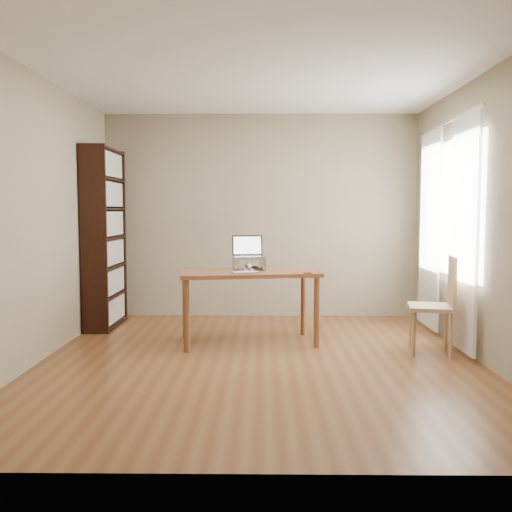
# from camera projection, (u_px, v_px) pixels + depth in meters

# --- Properties ---
(room) EXTENTS (4.04, 4.54, 2.64)m
(room) POSITION_uv_depth(u_px,v_px,m) (263.00, 218.00, 5.12)
(room) COLOR #5C3218
(room) RESTS_ON ground
(bookshelf) EXTENTS (0.30, 0.90, 2.10)m
(bookshelf) POSITION_uv_depth(u_px,v_px,m) (105.00, 238.00, 6.70)
(bookshelf) COLOR black
(bookshelf) RESTS_ON ground
(curtains) EXTENTS (0.03, 1.90, 2.25)m
(curtains) POSITION_uv_depth(u_px,v_px,m) (445.00, 230.00, 5.89)
(curtains) COLOR white
(curtains) RESTS_ON ground
(desk) EXTENTS (1.51, 0.92, 0.75)m
(desk) POSITION_uv_depth(u_px,v_px,m) (249.00, 280.00, 5.87)
(desk) COLOR brown
(desk) RESTS_ON ground
(laptop_stand) EXTENTS (0.32, 0.25, 0.13)m
(laptop_stand) POSITION_uv_depth(u_px,v_px,m) (249.00, 262.00, 5.94)
(laptop_stand) COLOR silver
(laptop_stand) RESTS_ON desk
(laptop) EXTENTS (0.35, 0.31, 0.23)m
(laptop) POSITION_uv_depth(u_px,v_px,m) (249.00, 252.00, 5.98)
(laptop) COLOR silver
(laptop) RESTS_ON laptop_stand
(keyboard) EXTENTS (0.29, 0.20, 0.02)m
(keyboard) POSITION_uv_depth(u_px,v_px,m) (246.00, 272.00, 5.64)
(keyboard) COLOR silver
(keyboard) RESTS_ON desk
(coaster) EXTENTS (0.09, 0.09, 0.01)m
(coaster) POSITION_uv_depth(u_px,v_px,m) (308.00, 273.00, 5.65)
(coaster) COLOR brown
(coaster) RESTS_ON desk
(cat) EXTENTS (0.23, 0.47, 0.14)m
(cat) POSITION_uv_depth(u_px,v_px,m) (247.00, 264.00, 5.97)
(cat) COLOR #4D463C
(cat) RESTS_ON desk
(chair) EXTENTS (0.48, 0.48, 0.94)m
(chair) POSITION_uv_depth(u_px,v_px,m) (439.00, 301.00, 5.45)
(chair) COLOR tan
(chair) RESTS_ON ground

